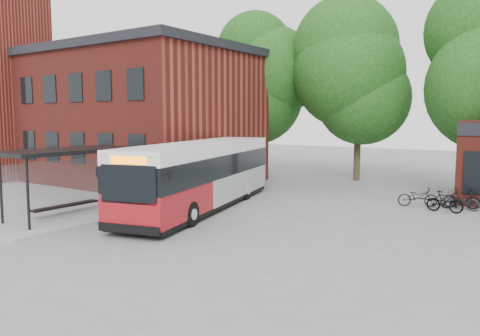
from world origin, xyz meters
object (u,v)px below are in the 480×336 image
Objects in this scene: bicycle_0 at (418,197)px; bus_shelter at (69,184)px; bicycle_1 at (445,202)px; bicycle_2 at (460,201)px; bicycle_3 at (462,198)px; city_bus at (202,176)px.

bus_shelter is at bearing 109.86° from bicycle_0.
bus_shelter is at bearing 131.76° from bicycle_1.
bicycle_1 reaches higher than bicycle_2.
bicycle_2 is 1.07× the size of bicycle_3.
bicycle_0 is at bearing 22.68° from city_bus.
city_bus reaches higher than bus_shelter.
city_bus is at bearing 123.35° from bicycle_2.
bus_shelter reaches higher than bicycle_3.
city_bus is 7.70× the size of bicycle_1.
bicycle_1 reaches higher than bicycle_3.
bicycle_1 is at bearing 38.78° from bus_shelter.
bus_shelter is 0.59× the size of city_bus.
bicycle_1 is at bearing -142.23° from bicycle_0.
city_bus is 6.70× the size of bicycle_0.
bicycle_0 reaches higher than bicycle_1.
bicycle_1 is 1.04m from bicycle_2.
bicycle_0 is at bearing 101.40° from bicycle_3.
bicycle_2 is at bearing -106.56° from bicycle_0.
bicycle_3 is at bearing 20.20° from city_bus.
bus_shelter is 4.54× the size of bicycle_1.
city_bus reaches higher than bicycle_0.
bicycle_1 is (9.31, 5.32, -1.05)m from city_bus.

